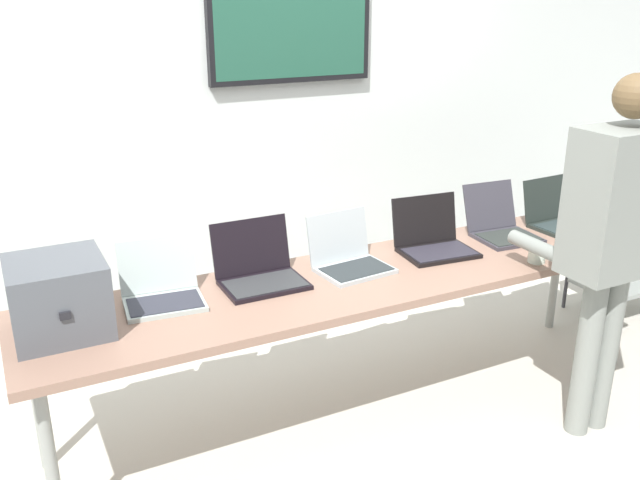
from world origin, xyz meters
TOP-DOWN VIEW (x-y plane):
  - ground at (0.00, 0.00)m, footprint 8.00×8.00m
  - back_wall at (0.00, 1.13)m, footprint 8.00×0.11m
  - workbench at (0.00, 0.00)m, footprint 3.22×0.70m
  - equipment_box at (-1.38, 0.04)m, footprint 0.36×0.38m
  - laptop_station_0 at (-0.95, 0.14)m, footprint 0.36×0.35m
  - laptop_station_1 at (-0.50, 0.14)m, footprint 0.38×0.33m
  - laptop_station_2 at (-0.05, 0.10)m, footprint 0.36×0.33m
  - laptop_station_3 at (0.45, 0.11)m, footprint 0.40×0.35m
  - laptop_station_4 at (0.92, 0.13)m, footprint 0.34×0.38m
  - laptop_station_5 at (1.34, 0.12)m, footprint 0.39×0.33m
  - person at (0.89, -0.62)m, footprint 0.44×0.58m
  - coffee_mug at (0.82, -0.25)m, footprint 0.08×0.08m
  - storage_cart at (2.06, 0.22)m, footprint 0.56×0.44m

SIDE VIEW (x-z plane):
  - ground at x=0.00m, z-range -0.04..0.00m
  - storage_cart at x=2.06m, z-range 0.10..0.70m
  - workbench at x=0.00m, z-range 0.33..1.07m
  - coffee_mug at x=0.82m, z-range 0.75..0.83m
  - laptop_station_0 at x=-0.95m, z-range 0.68..0.92m
  - laptop_station_2 at x=-0.05m, z-range 0.68..0.94m
  - laptop_station_5 at x=1.34m, z-range 0.68..0.94m
  - laptop_station_4 at x=0.92m, z-range 0.67..0.94m
  - laptop_station_3 at x=0.45m, z-range 0.67..0.94m
  - laptop_station_1 at x=-0.50m, z-range 0.67..0.94m
  - equipment_box at x=-1.38m, z-range 0.75..1.05m
  - person at x=0.89m, z-range 0.18..1.88m
  - back_wall at x=0.00m, z-range 0.01..2.79m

